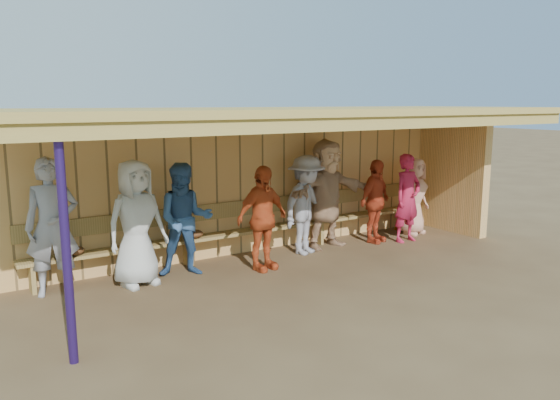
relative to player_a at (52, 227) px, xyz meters
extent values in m
plane|color=brown|center=(3.34, -0.81, -0.94)|extent=(90.00, 90.00, 0.00)
imported|color=gray|center=(0.00, 0.00, 0.00)|extent=(0.77, 0.60, 1.88)
imported|color=silver|center=(1.07, -0.23, -0.04)|extent=(0.97, 0.73, 1.81)
imported|color=#355D92|center=(1.83, -0.17, -0.09)|extent=(1.01, 0.90, 1.71)
imported|color=#CC4D20|center=(2.94, -0.57, -0.12)|extent=(1.02, 0.57, 1.64)
imported|color=#93929A|center=(4.05, -0.18, -0.09)|extent=(1.25, 0.96, 1.71)
imported|color=tan|center=(4.60, -0.03, 0.04)|extent=(1.86, 0.74, 1.96)
imported|color=#B71D3F|center=(6.12, -0.52, -0.12)|extent=(0.62, 0.42, 1.65)
imported|color=#E19E7E|center=(6.67, -0.17, -0.18)|extent=(0.82, 0.61, 1.51)
imported|color=#BF3D1E|center=(5.57, -0.25, -0.16)|extent=(0.98, 0.64, 1.55)
cube|color=#E0AA5F|center=(3.34, 0.54, 0.26)|extent=(8.60, 0.20, 2.40)
cube|color=#E0AA5F|center=(7.54, -0.36, 0.26)|extent=(0.20, 1.62, 2.40)
cube|color=tan|center=(3.34, -0.81, 1.51)|extent=(8.80, 3.20, 0.10)
cube|color=tan|center=(3.34, -2.31, 1.38)|extent=(8.80, 0.10, 0.18)
cube|color=tan|center=(-0.46, -0.81, 1.37)|extent=(0.08, 3.00, 0.16)
cube|color=tan|center=(0.49, -0.81, 1.37)|extent=(0.08, 3.00, 0.16)
cube|color=tan|center=(1.44, -0.81, 1.37)|extent=(0.08, 3.00, 0.16)
cube|color=tan|center=(2.39, -0.81, 1.37)|extent=(0.08, 3.00, 0.16)
cube|color=tan|center=(3.34, -0.81, 1.37)|extent=(0.08, 3.00, 0.16)
cube|color=tan|center=(4.29, -0.81, 1.37)|extent=(0.08, 3.00, 0.16)
cube|color=tan|center=(5.24, -0.81, 1.37)|extent=(0.08, 3.00, 0.16)
cube|color=tan|center=(6.19, -0.81, 1.37)|extent=(0.08, 3.00, 0.16)
cube|color=tan|center=(7.14, -0.81, 1.37)|extent=(0.08, 3.00, 0.16)
cylinder|color=navy|center=(-0.26, -2.21, 0.26)|extent=(0.09, 0.09, 2.40)
cube|color=#A38546|center=(3.34, 0.25, -0.51)|extent=(7.60, 0.32, 0.05)
cube|color=#A38546|center=(3.34, 0.41, -0.14)|extent=(7.60, 0.04, 0.26)
cube|color=#A38546|center=(-0.26, 0.25, -0.74)|extent=(0.06, 0.29, 0.40)
cube|color=#A38546|center=(2.04, 0.25, -0.74)|extent=(0.06, 0.29, 0.40)
cube|color=#A38546|center=(4.63, 0.25, -0.74)|extent=(0.06, 0.29, 0.40)
cube|color=#A38546|center=(6.94, 0.25, -0.74)|extent=(0.06, 0.29, 0.40)
cylinder|color=orange|center=(6.62, 0.05, -0.54)|extent=(0.13, 0.41, 0.80)
sphere|color=#CA5F17|center=(6.99, 0.05, -0.90)|extent=(0.08, 0.08, 0.08)
ellipsoid|color=#593319|center=(0.29, 0.20, -0.42)|extent=(0.30, 0.24, 0.14)
ellipsoid|color=#593319|center=(2.13, 0.20, -0.42)|extent=(0.30, 0.24, 0.14)
ellipsoid|color=#593319|center=(3.38, 0.20, -0.42)|extent=(0.30, 0.24, 0.14)
cylinder|color=#88BC5E|center=(4.70, 0.30, -0.38)|extent=(0.07, 0.07, 0.22)
cylinder|color=#CF622E|center=(4.94, 0.30, -0.38)|extent=(0.07, 0.07, 0.22)
cylinder|color=#ADD86C|center=(6.60, -0.25, -0.83)|extent=(0.07, 0.07, 0.22)
camera|label=1|loc=(-1.29, -7.63, 1.64)|focal=35.00mm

